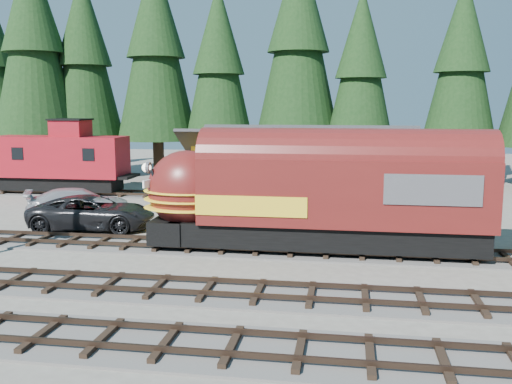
# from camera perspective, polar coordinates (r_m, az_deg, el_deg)

# --- Properties ---
(ground) EXTENTS (120.00, 120.00, 0.00)m
(ground) POSITION_cam_1_polar(r_m,az_deg,el_deg) (21.63, 2.65, -8.68)
(ground) COLOR #6B665B
(ground) RESTS_ON ground
(track_spur) EXTENTS (32.00, 3.20, 0.33)m
(track_spur) POSITION_cam_1_polar(r_m,az_deg,el_deg) (40.94, -8.44, -0.40)
(track_spur) COLOR #4C4947
(track_spur) RESTS_ON ground
(depot) EXTENTS (12.80, 7.00, 5.30)m
(depot) POSITION_cam_1_polar(r_m,az_deg,el_deg) (31.30, 4.88, 2.25)
(depot) COLOR gold
(depot) RESTS_ON ground
(conifer_backdrop) EXTENTS (80.47, 23.23, 17.54)m
(conifer_backdrop) POSITION_cam_1_polar(r_m,az_deg,el_deg) (46.25, 10.06, 13.68)
(conifer_backdrop) COLOR black
(conifer_backdrop) RESTS_ON ground
(locomotive) EXTENTS (15.20, 3.02, 4.13)m
(locomotive) POSITION_cam_1_polar(r_m,az_deg,el_deg) (24.90, 5.03, -0.64)
(locomotive) COLOR black
(locomotive) RESTS_ON ground
(caboose) EXTENTS (9.74, 2.82, 5.06)m
(caboose) POSITION_cam_1_polar(r_m,az_deg,el_deg) (43.88, -18.98, 3.07)
(caboose) COLOR black
(caboose) RESTS_ON ground
(pickup_truck_a) EXTENTS (6.70, 3.64, 1.78)m
(pickup_truck_a) POSITION_cam_1_polar(r_m,az_deg,el_deg) (31.04, -16.04, -1.98)
(pickup_truck_a) COLOR black
(pickup_truck_a) RESTS_ON ground
(pickup_truck_b) EXTENTS (6.29, 4.75, 1.70)m
(pickup_truck_b) POSITION_cam_1_polar(r_m,az_deg,el_deg) (34.55, -17.28, -1.05)
(pickup_truck_b) COLOR #A6A8AE
(pickup_truck_b) RESTS_ON ground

